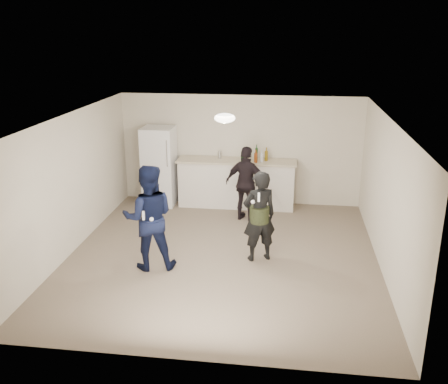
# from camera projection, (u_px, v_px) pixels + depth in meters

# --- Properties ---
(floor) EXTENTS (6.00, 6.00, 0.00)m
(floor) POSITION_uv_depth(u_px,v_px,m) (223.00, 256.00, 9.00)
(floor) COLOR #6B5B4C
(floor) RESTS_ON ground
(ceiling) EXTENTS (6.00, 6.00, 0.00)m
(ceiling) POSITION_uv_depth(u_px,v_px,m) (222.00, 118.00, 8.22)
(ceiling) COLOR silver
(ceiling) RESTS_ON wall_back
(wall_back) EXTENTS (6.00, 0.00, 6.00)m
(wall_back) POSITION_uv_depth(u_px,v_px,m) (240.00, 150.00, 11.43)
(wall_back) COLOR beige
(wall_back) RESTS_ON floor
(wall_front) EXTENTS (6.00, 0.00, 6.00)m
(wall_front) POSITION_uv_depth(u_px,v_px,m) (187.00, 270.00, 5.79)
(wall_front) COLOR beige
(wall_front) RESTS_ON floor
(wall_left) EXTENTS (0.00, 6.00, 6.00)m
(wall_left) POSITION_uv_depth(u_px,v_px,m) (71.00, 184.00, 8.96)
(wall_left) COLOR beige
(wall_left) RESTS_ON floor
(wall_right) EXTENTS (0.00, 6.00, 6.00)m
(wall_right) POSITION_uv_depth(u_px,v_px,m) (387.00, 197.00, 8.26)
(wall_right) COLOR beige
(wall_right) RESTS_ON floor
(counter) EXTENTS (2.60, 0.56, 1.05)m
(counter) POSITION_uv_depth(u_px,v_px,m) (236.00, 184.00, 11.36)
(counter) COLOR silver
(counter) RESTS_ON floor
(counter_top) EXTENTS (2.68, 0.64, 0.04)m
(counter_top) POSITION_uv_depth(u_px,v_px,m) (237.00, 161.00, 11.18)
(counter_top) COLOR #BFB194
(counter_top) RESTS_ON counter
(fridge) EXTENTS (0.70, 0.70, 1.80)m
(fridge) POSITION_uv_depth(u_px,v_px,m) (159.00, 166.00, 11.40)
(fridge) COLOR white
(fridge) RESTS_ON floor
(fridge_handle) EXTENTS (0.02, 0.02, 0.60)m
(fridge_handle) POSITION_uv_depth(u_px,v_px,m) (167.00, 154.00, 10.89)
(fridge_handle) COLOR silver
(fridge_handle) RESTS_ON fridge
(ceiling_dome) EXTENTS (0.36, 0.36, 0.16)m
(ceiling_dome) POSITION_uv_depth(u_px,v_px,m) (225.00, 118.00, 8.52)
(ceiling_dome) COLOR white
(ceiling_dome) RESTS_ON ceiling
(shaker) EXTENTS (0.08, 0.08, 0.17)m
(shaker) POSITION_uv_depth(u_px,v_px,m) (220.00, 155.00, 11.29)
(shaker) COLOR #B6B6BA
(shaker) RESTS_ON counter_top
(man) EXTENTS (1.02, 0.87, 1.81)m
(man) POSITION_uv_depth(u_px,v_px,m) (149.00, 218.00, 8.32)
(man) COLOR #0F1942
(man) RESTS_ON floor
(woman) EXTENTS (0.70, 0.60, 1.63)m
(woman) POSITION_uv_depth(u_px,v_px,m) (259.00, 216.00, 8.63)
(woman) COLOR black
(woman) RESTS_ON floor
(camo_shorts) EXTENTS (0.34, 0.34, 0.28)m
(camo_shorts) POSITION_uv_depth(u_px,v_px,m) (259.00, 214.00, 8.62)
(camo_shorts) COLOR #2D391A
(camo_shorts) RESTS_ON woman
(spectator) EXTENTS (1.01, 0.64, 1.60)m
(spectator) POSITION_uv_depth(u_px,v_px,m) (247.00, 184.00, 10.46)
(spectator) COLOR black
(spectator) RESTS_ON floor
(remote_man) EXTENTS (0.04, 0.04, 0.15)m
(remote_man) POSITION_uv_depth(u_px,v_px,m) (144.00, 215.00, 8.01)
(remote_man) COLOR silver
(remote_man) RESTS_ON man
(nunchuk_man) EXTENTS (0.07, 0.07, 0.07)m
(nunchuk_man) POSITION_uv_depth(u_px,v_px,m) (152.00, 219.00, 8.04)
(nunchuk_man) COLOR white
(nunchuk_man) RESTS_ON man
(remote_woman) EXTENTS (0.04, 0.04, 0.15)m
(remote_woman) POSITION_uv_depth(u_px,v_px,m) (259.00, 197.00, 8.26)
(remote_woman) COLOR white
(remote_woman) RESTS_ON woman
(nunchuk_woman) EXTENTS (0.07, 0.07, 0.07)m
(nunchuk_woman) POSITION_uv_depth(u_px,v_px,m) (253.00, 202.00, 8.33)
(nunchuk_woman) COLOR silver
(nunchuk_woman) RESTS_ON woman
(bottle_cluster) EXTENTS (0.59, 0.25, 0.28)m
(bottle_cluster) POSITION_uv_depth(u_px,v_px,m) (256.00, 156.00, 11.04)
(bottle_cluster) COLOR #944115
(bottle_cluster) RESTS_ON counter_top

